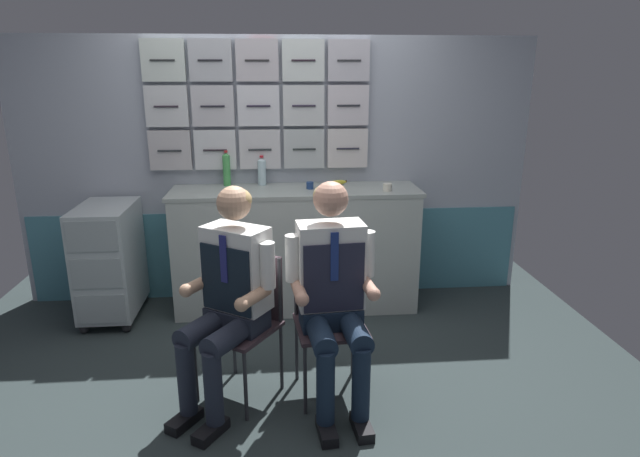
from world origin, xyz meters
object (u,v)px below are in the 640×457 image
water_bottle_tall (227,169)px  crew_member_center (333,286)px  snack_banana (337,183)px  folding_chair_left (247,309)px  folding_chair_center (328,306)px  crew_member_left (229,289)px  espresso_cup_small (387,187)px  service_trolley (109,259)px

water_bottle_tall → crew_member_center: bearing=-65.5°
snack_banana → crew_member_center: bearing=-97.4°
folding_chair_left → folding_chair_center: same height
water_bottle_tall → folding_chair_center: bearing=-63.5°
folding_chair_center → crew_member_center: crew_member_center is taller
crew_member_left → folding_chair_center: bearing=12.6°
water_bottle_tall → espresso_cup_small: size_ratio=4.21×
crew_member_left → water_bottle_tall: size_ratio=4.52×
crew_member_center → snack_banana: crew_member_center is taller
service_trolley → espresso_cup_small: (2.15, -0.02, 0.53)m
folding_chair_center → water_bottle_tall: size_ratio=2.99×
service_trolley → crew_member_left: 1.60m
water_bottle_tall → espresso_cup_small: water_bottle_tall is taller
water_bottle_tall → snack_banana: size_ratio=1.65×
folding_chair_center → crew_member_center: bearing=-84.7°
folding_chair_left → snack_banana: size_ratio=4.94×
crew_member_left → espresso_cup_small: 1.68m
service_trolley → folding_chair_center: 1.92m
crew_member_center → folding_chair_center: bearing=95.3°
service_trolley → water_bottle_tall: (0.90, 0.28, 0.64)m
snack_banana → service_trolley: bearing=-172.6°
service_trolley → crew_member_left: (1.02, -1.21, 0.22)m
service_trolley → folding_chair_left: bearing=-44.4°
folding_chair_center → snack_banana: bearing=81.2°
crew_member_center → espresso_cup_small: (0.55, 1.23, 0.30)m
folding_chair_center → espresso_cup_small: bearing=62.0°
crew_member_left → snack_banana: size_ratio=7.45×
crew_member_center → espresso_cup_small: crew_member_center is taller
service_trolley → folding_chair_left: service_trolley is taller
folding_chair_left → water_bottle_tall: water_bottle_tall is taller
espresso_cup_small → snack_banana: espresso_cup_small is taller
crew_member_left → folding_chair_center: crew_member_left is taller
service_trolley → folding_chair_left: 1.55m
water_bottle_tall → snack_banana: bearing=-3.4°
water_bottle_tall → espresso_cup_small: (1.25, -0.30, -0.10)m
crew_member_center → snack_banana: (0.19, 1.48, 0.28)m
espresso_cup_small → snack_banana: bearing=145.3°
snack_banana → water_bottle_tall: bearing=176.6°
folding_chair_left → crew_member_left: (-0.09, -0.13, 0.18)m
service_trolley → crew_member_left: bearing=-50.0°
crew_member_left → water_bottle_tall: crew_member_left is taller
espresso_cup_small → folding_chair_center: bearing=-118.0°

